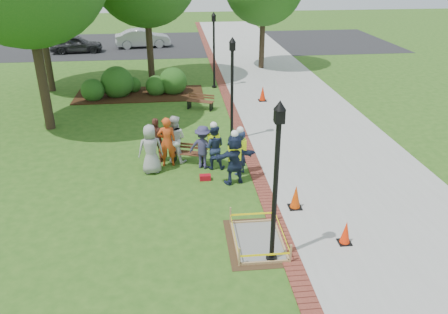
{
  "coord_description": "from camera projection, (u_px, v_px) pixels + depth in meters",
  "views": [
    {
      "loc": [
        -0.96,
        -11.83,
        7.11
      ],
      "look_at": [
        0.5,
        1.2,
        1.0
      ],
      "focal_mm": 35.0,
      "sensor_mm": 36.0,
      "label": 1
    }
  ],
  "objects": [
    {
      "name": "lamp_near",
      "position": [
        276.0,
        174.0,
        10.13
      ],
      "size": [
        0.28,
        0.28,
        4.26
      ],
      "color": "black",
      "rests_on": "ground"
    },
    {
      "name": "cone_back",
      "position": [
        296.0,
        197.0,
        13.29
      ],
      "size": [
        0.4,
        0.4,
        0.79
      ],
      "color": "black",
      "rests_on": "ground"
    },
    {
      "name": "sidewalk",
      "position": [
        289.0,
        101.0,
        23.26
      ],
      "size": [
        6.0,
        60.0,
        0.02
      ],
      "primitive_type": "cube",
      "color": "#9E9E99",
      "rests_on": "ground"
    },
    {
      "name": "casual_person_b",
      "position": [
        167.0,
        142.0,
        15.8
      ],
      "size": [
        0.62,
        0.42,
        1.87
      ],
      "color": "#CE4618",
      "rests_on": "ground"
    },
    {
      "name": "lamp_far",
      "position": [
        214.0,
        45.0,
        24.54
      ],
      "size": [
        0.28,
        0.28,
        4.26
      ],
      "color": "black",
      "rests_on": "ground"
    },
    {
      "name": "bench_far",
      "position": [
        200.0,
        105.0,
        21.93
      ],
      "size": [
        1.42,
        0.95,
        0.74
      ],
      "color": "brown",
      "rests_on": "ground"
    },
    {
      "name": "shrub_a",
      "position": [
        94.0,
        100.0,
        23.42
      ],
      "size": [
        1.24,
        1.24,
        1.24
      ],
      "primitive_type": "sphere",
      "color": "#174F16",
      "rests_on": "ground"
    },
    {
      "name": "wet_concrete_pad",
      "position": [
        258.0,
        235.0,
        11.77
      ],
      "size": [
        1.72,
        2.32,
        0.55
      ],
      "color": "#47331E",
      "rests_on": "ground"
    },
    {
      "name": "hivis_worker_a",
      "position": [
        234.0,
        157.0,
        14.55
      ],
      "size": [
        0.64,
        0.48,
        1.93
      ],
      "color": "#18263F",
      "rests_on": "ground"
    },
    {
      "name": "casual_person_a",
      "position": [
        151.0,
        149.0,
        15.29
      ],
      "size": [
        0.63,
        0.46,
        1.8
      ],
      "color": "gray",
      "rests_on": "ground"
    },
    {
      "name": "shrub_d",
      "position": [
        174.0,
        93.0,
        24.6
      ],
      "size": [
        1.56,
        1.56,
        1.56
      ],
      "primitive_type": "sphere",
      "color": "#174F16",
      "rests_on": "ground"
    },
    {
      "name": "shrub_e",
      "position": [
        134.0,
        92.0,
        24.82
      ],
      "size": [
        0.91,
        0.91,
        0.91
      ],
      "primitive_type": "sphere",
      "color": "#174F16",
      "rests_on": "ground"
    },
    {
      "name": "toolbox",
      "position": [
        205.0,
        177.0,
        15.09
      ],
      "size": [
        0.38,
        0.21,
        0.19
      ],
      "primitive_type": "cube",
      "rotation": [
        0.0,
        0.0,
        -0.0
      ],
      "color": "maroon",
      "rests_on": "ground"
    },
    {
      "name": "casual_person_d",
      "position": [
        157.0,
        140.0,
        16.11
      ],
      "size": [
        0.61,
        0.45,
        1.72
      ],
      "color": "brown",
      "rests_on": "ground"
    },
    {
      "name": "ground",
      "position": [
        212.0,
        202.0,
        13.76
      ],
      "size": [
        100.0,
        100.0,
        0.0
      ],
      "primitive_type": "plane",
      "color": "#285116",
      "rests_on": "ground"
    },
    {
      "name": "casual_person_c",
      "position": [
        174.0,
        139.0,
        16.11
      ],
      "size": [
        0.68,
        0.56,
        1.81
      ],
      "color": "silver",
      "rests_on": "ground"
    },
    {
      "name": "mulch_bed",
      "position": [
        140.0,
        94.0,
        24.25
      ],
      "size": [
        7.0,
        3.0,
        0.05
      ],
      "primitive_type": "cube",
      "color": "#381E0F",
      "rests_on": "ground"
    },
    {
      "name": "hivis_worker_b",
      "position": [
        240.0,
        151.0,
        15.18
      ],
      "size": [
        0.61,
        0.61,
        1.79
      ],
      "color": "#152339",
      "rests_on": "ground"
    },
    {
      "name": "parking_lot",
      "position": [
        185.0,
        44.0,
        38.07
      ],
      "size": [
        36.0,
        12.0,
        0.01
      ],
      "primitive_type": "cube",
      "color": "black",
      "rests_on": "ground"
    },
    {
      "name": "brick_edging",
      "position": [
        229.0,
        103.0,
        22.93
      ],
      "size": [
        0.5,
        60.0,
        0.03
      ],
      "primitive_type": "cube",
      "color": "maroon",
      "rests_on": "ground"
    },
    {
      "name": "cone_front",
      "position": [
        346.0,
        233.0,
        11.68
      ],
      "size": [
        0.35,
        0.35,
        0.69
      ],
      "color": "black",
      "rests_on": "ground"
    },
    {
      "name": "parked_car_a",
      "position": [
        77.0,
        53.0,
        34.64
      ],
      "size": [
        2.37,
        4.66,
        1.47
      ],
      "primitive_type": "imported",
      "rotation": [
        0.0,
        0.0,
        1.67
      ],
      "color": "#2A2A2D",
      "rests_on": "ground"
    },
    {
      "name": "bench_near",
      "position": [
        189.0,
        157.0,
        16.26
      ],
      "size": [
        1.39,
        0.83,
        0.72
      ],
      "color": "brown",
      "rests_on": "ground"
    },
    {
      "name": "cone_far",
      "position": [
        263.0,
        94.0,
        23.07
      ],
      "size": [
        0.41,
        0.41,
        0.82
      ],
      "color": "black",
      "rests_on": "ground"
    },
    {
      "name": "parked_car_b",
      "position": [
        143.0,
        47.0,
        36.63
      ],
      "size": [
        2.72,
        5.16,
        1.61
      ],
      "primitive_type": "imported",
      "rotation": [
        0.0,
        0.0,
        1.69
      ],
      "color": "#ABACB0",
      "rests_on": "ground"
    },
    {
      "name": "hivis_worker_c",
      "position": [
        214.0,
        145.0,
        15.6
      ],
      "size": [
        0.57,
        0.41,
        1.79
      ],
      "color": "#1B1E46",
      "rests_on": "ground"
    },
    {
      "name": "shrub_b",
      "position": [
        118.0,
        96.0,
        24.1
      ],
      "size": [
        1.76,
        1.76,
        1.76
      ],
      "primitive_type": "sphere",
      "color": "#174F16",
      "rests_on": "ground"
    },
    {
      "name": "shrub_c",
      "position": [
        157.0,
        94.0,
        24.32
      ],
      "size": [
        1.15,
        1.15,
        1.15
      ],
      "primitive_type": "sphere",
      "color": "#174F16",
      "rests_on": "ground"
    },
    {
      "name": "casual_person_e",
      "position": [
        203.0,
        147.0,
        15.68
      ],
      "size": [
        0.61,
        0.52,
        1.61
      ],
      "color": "#333054",
      "rests_on": "ground"
    },
    {
      "name": "lamp_mid",
      "position": [
        232.0,
        82.0,
        17.34
      ],
      "size": [
        0.28,
        0.28,
        4.26
      ],
      "color": "black",
      "rests_on": "ground"
    }
  ]
}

